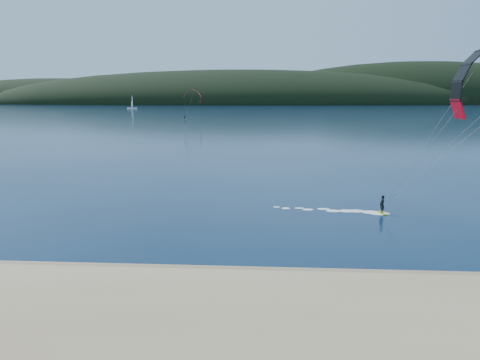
# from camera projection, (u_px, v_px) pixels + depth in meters

# --- Properties ---
(ground) EXTENTS (1800.00, 1800.00, 0.00)m
(ground) POSITION_uv_depth(u_px,v_px,m) (186.00, 308.00, 23.36)
(ground) COLOR #061931
(ground) RESTS_ON ground
(wet_sand) EXTENTS (220.00, 2.50, 0.10)m
(wet_sand) POSITION_uv_depth(u_px,v_px,m) (199.00, 273.00, 27.76)
(wet_sand) COLOR olive
(wet_sand) RESTS_ON ground
(headland) EXTENTS (1200.00, 310.00, 140.00)m
(headland) POSITION_uv_depth(u_px,v_px,m) (266.00, 104.00, 754.55)
(headland) COLOR black
(headland) RESTS_ON ground
(kitesurfer_far) EXTENTS (9.99, 5.75, 13.61)m
(kitesurfer_far) POSITION_uv_depth(u_px,v_px,m) (192.00, 99.00, 214.94)
(kitesurfer_far) COLOR #C1DE1A
(kitesurfer_far) RESTS_ON ground
(sailboat) EXTENTS (9.43, 6.36, 13.19)m
(sailboat) POSITION_uv_depth(u_px,v_px,m) (132.00, 108.00, 426.40)
(sailboat) COLOR white
(sailboat) RESTS_ON ground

